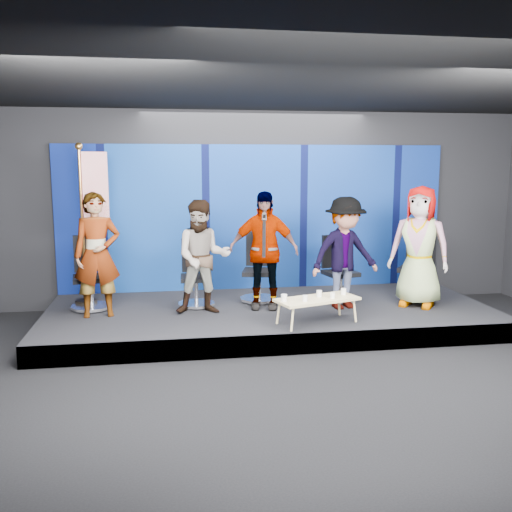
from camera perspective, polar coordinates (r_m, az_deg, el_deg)
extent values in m
plane|color=black|center=(6.93, 5.17, -12.56)|extent=(10.00, 10.00, 0.00)
cube|color=black|center=(10.39, -0.12, 4.72)|extent=(10.00, 0.02, 3.50)
cube|color=black|center=(6.50, 5.64, 17.43)|extent=(10.00, 8.00, 0.02)
cube|color=black|center=(9.20, 1.34, -6.00)|extent=(7.00, 3.00, 0.30)
cube|color=#07115A|center=(10.35, -0.08, 3.87)|extent=(7.00, 0.08, 2.60)
cylinder|color=silver|center=(9.37, -16.12, -4.93)|extent=(0.73, 0.73, 0.06)
cylinder|color=silver|center=(9.32, -16.18, -3.46)|extent=(0.08, 0.08, 0.43)
cube|color=black|center=(9.27, -16.24, -2.16)|extent=(0.58, 0.58, 0.08)
cube|color=black|center=(9.47, -16.36, 0.25)|extent=(0.48, 0.12, 0.59)
imported|color=black|center=(8.77, -15.61, 0.11)|extent=(0.73, 0.53, 1.86)
cylinder|color=silver|center=(9.24, -5.98, -4.82)|extent=(0.63, 0.63, 0.06)
cylinder|color=silver|center=(9.19, -6.00, -3.42)|extent=(0.07, 0.07, 0.40)
cube|color=black|center=(9.15, -6.02, -2.20)|extent=(0.50, 0.50, 0.07)
cube|color=black|center=(9.33, -6.08, 0.10)|extent=(0.44, 0.07, 0.55)
imported|color=black|center=(8.65, -5.34, -0.12)|extent=(0.87, 0.69, 1.74)
cylinder|color=silver|center=(9.52, 0.28, -4.35)|extent=(0.78, 0.78, 0.06)
cylinder|color=silver|center=(9.47, 0.28, -2.89)|extent=(0.08, 0.08, 0.43)
cube|color=black|center=(9.42, 0.28, -1.62)|extent=(0.62, 0.62, 0.08)
cube|color=black|center=(9.62, 0.40, 0.74)|extent=(0.47, 0.16, 0.59)
imported|color=black|center=(8.91, 0.76, 0.57)|extent=(1.16, 0.70, 1.85)
cylinder|color=silver|center=(9.64, 8.42, -4.29)|extent=(0.73, 0.73, 0.06)
cylinder|color=silver|center=(9.59, 8.45, -2.92)|extent=(0.07, 0.07, 0.41)
cube|color=black|center=(9.55, 8.48, -1.73)|extent=(0.58, 0.58, 0.07)
cube|color=black|center=(9.70, 7.81, 0.48)|extent=(0.45, 0.15, 0.56)
imported|color=black|center=(9.04, 8.86, 0.29)|extent=(1.25, 0.88, 1.76)
cylinder|color=silver|center=(10.04, 15.66, -3.98)|extent=(0.94, 0.94, 0.07)
cylinder|color=silver|center=(9.98, 15.72, -2.54)|extent=(0.08, 0.08, 0.45)
cube|color=black|center=(9.94, 15.78, -1.28)|extent=(0.75, 0.75, 0.08)
cube|color=black|center=(10.14, 16.18, 1.01)|extent=(0.43, 0.34, 0.61)
imported|color=black|center=(9.43, 16.02, 0.92)|extent=(1.12, 1.05, 1.93)
cube|color=tan|center=(8.22, 6.12, -4.34)|extent=(1.29, 0.84, 0.04)
cylinder|color=tan|center=(7.83, 3.64, -6.36)|extent=(0.03, 0.03, 0.33)
cylinder|color=tan|center=(8.16, 2.25, -5.70)|extent=(0.03, 0.03, 0.33)
cylinder|color=tan|center=(8.39, 9.84, -5.42)|extent=(0.03, 0.03, 0.33)
cylinder|color=tan|center=(8.70, 8.31, -4.85)|extent=(0.03, 0.03, 0.33)
cylinder|color=silver|center=(7.98, 2.82, -4.20)|extent=(0.08, 0.08, 0.10)
cylinder|color=silver|center=(8.00, 4.92, -4.24)|extent=(0.07, 0.07, 0.09)
cylinder|color=silver|center=(8.30, 6.33, -3.75)|extent=(0.08, 0.08, 0.09)
cylinder|color=silver|center=(8.23, 7.67, -3.91)|extent=(0.07, 0.07, 0.08)
cylinder|color=silver|center=(8.47, 8.74, -3.53)|extent=(0.08, 0.08, 0.09)
cylinder|color=black|center=(9.58, -16.60, -4.51)|extent=(0.34, 0.34, 0.11)
cylinder|color=#CA8C40|center=(9.38, -16.95, 2.86)|extent=(0.05, 0.05, 2.37)
sphere|color=#CA8C40|center=(9.33, -17.31, 10.44)|extent=(0.12, 0.12, 0.12)
cube|color=#A31221|center=(9.37, -15.81, 6.54)|extent=(0.40, 0.22, 1.13)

